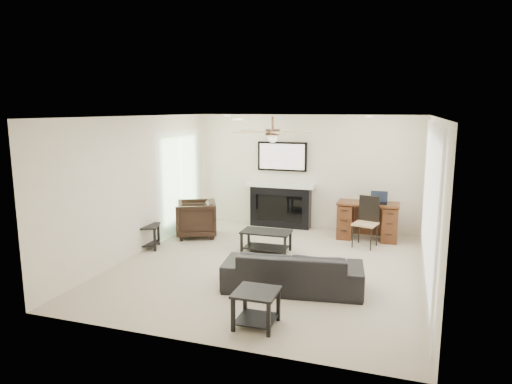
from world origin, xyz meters
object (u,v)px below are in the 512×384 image
coffee_table (266,241)px  desk (368,221)px  armchair (196,219)px  fireplace_unit (281,185)px  sofa (293,270)px

coffee_table → desk: desk is taller
armchair → coffee_table: size_ratio=0.91×
fireplace_unit → desk: bearing=-11.8°
sofa → fireplace_unit: bearing=-79.8°
armchair → coffee_table: 1.80m
armchair → coffee_table: armchair is taller
coffee_table → desk: (1.71, 1.46, 0.18)m
sofa → desk: 3.17m
coffee_table → desk: 2.25m
sofa → coffee_table: 1.84m
fireplace_unit → sofa: bearing=-71.8°
sofa → coffee_table: bearing=-68.7°
coffee_table → armchair: bearing=161.1°
armchair → desk: (3.41, 0.91, 0.01)m
coffee_table → fireplace_unit: 2.03m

